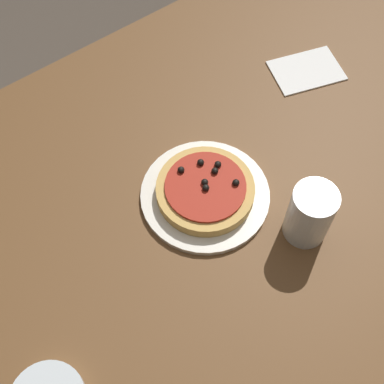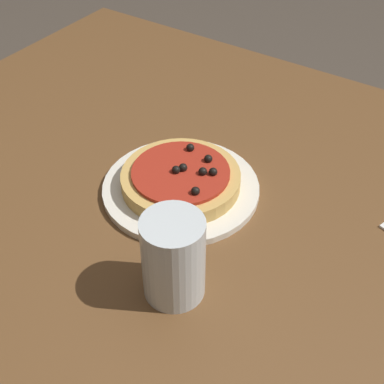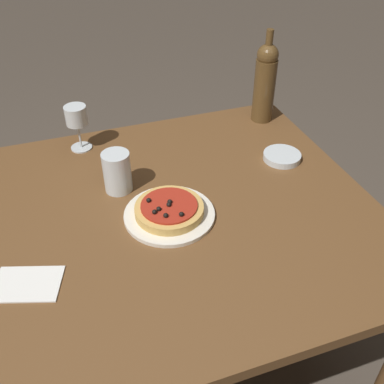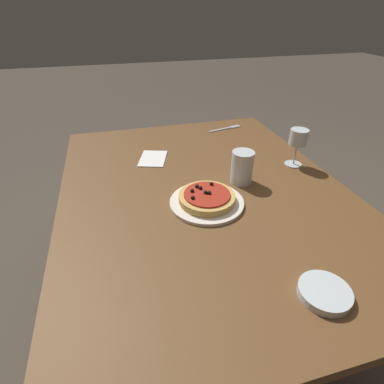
{
  "view_description": "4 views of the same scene",
  "coord_description": "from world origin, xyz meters",
  "px_view_note": "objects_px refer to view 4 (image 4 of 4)",
  "views": [
    {
      "loc": [
        -0.44,
        -0.4,
        1.64
      ],
      "look_at": [
        -0.12,
        0.03,
        0.74
      ],
      "focal_mm": 50.0,
      "sensor_mm": 36.0,
      "label": 1
    },
    {
      "loc": [
        0.29,
        -0.53,
        1.29
      ],
      "look_at": [
        -0.05,
        -0.01,
        0.75
      ],
      "focal_mm": 50.0,
      "sensor_mm": 36.0,
      "label": 2
    },
    {
      "loc": [
        0.17,
        0.96,
        1.54
      ],
      "look_at": [
        -0.15,
        0.05,
        0.8
      ],
      "focal_mm": 42.0,
      "sensor_mm": 36.0,
      "label": 3
    },
    {
      "loc": [
        -0.91,
        0.3,
        1.31
      ],
      "look_at": [
        -0.11,
        0.08,
        0.77
      ],
      "focal_mm": 28.0,
      "sensor_mm": 36.0,
      "label": 4
    }
  ],
  "objects_px": {
    "pizza": "(207,197)",
    "side_bowl": "(324,293)",
    "water_cup": "(242,167)",
    "fork": "(227,128)",
    "dining_table": "(204,205)",
    "dinner_plate": "(207,202)",
    "wine_glass": "(298,139)"
  },
  "relations": [
    {
      "from": "pizza",
      "to": "side_bowl",
      "type": "xyz_separation_m",
      "value": [
        -0.44,
        -0.16,
        -0.02
      ]
    },
    {
      "from": "water_cup",
      "to": "fork",
      "type": "relative_size",
      "value": 0.65
    },
    {
      "from": "dining_table",
      "to": "dinner_plate",
      "type": "xyz_separation_m",
      "value": [
        -0.09,
        0.02,
        0.08
      ]
    },
    {
      "from": "dining_table",
      "to": "wine_glass",
      "type": "relative_size",
      "value": 8.75
    },
    {
      "from": "dining_table",
      "to": "dinner_plate",
      "type": "bearing_deg",
      "value": 167.38
    },
    {
      "from": "water_cup",
      "to": "side_bowl",
      "type": "height_order",
      "value": "water_cup"
    },
    {
      "from": "water_cup",
      "to": "fork",
      "type": "xyz_separation_m",
      "value": [
        0.55,
        -0.15,
        -0.06
      ]
    },
    {
      "from": "dining_table",
      "to": "side_bowl",
      "type": "xyz_separation_m",
      "value": [
        -0.54,
        -0.14,
        0.08
      ]
    },
    {
      "from": "dinner_plate",
      "to": "pizza",
      "type": "relative_size",
      "value": 1.33
    },
    {
      "from": "dining_table",
      "to": "fork",
      "type": "distance_m",
      "value": 0.65
    },
    {
      "from": "pizza",
      "to": "wine_glass",
      "type": "distance_m",
      "value": 0.5
    },
    {
      "from": "dining_table",
      "to": "fork",
      "type": "height_order",
      "value": "fork"
    },
    {
      "from": "side_bowl",
      "to": "water_cup",
      "type": "bearing_deg",
      "value": -1.82
    },
    {
      "from": "dinner_plate",
      "to": "wine_glass",
      "type": "height_order",
      "value": "wine_glass"
    },
    {
      "from": "side_bowl",
      "to": "fork",
      "type": "bearing_deg",
      "value": -8.71
    },
    {
      "from": "dining_table",
      "to": "fork",
      "type": "bearing_deg",
      "value": -28.28
    },
    {
      "from": "fork",
      "to": "pizza",
      "type": "bearing_deg",
      "value": -128.95
    },
    {
      "from": "wine_glass",
      "to": "side_bowl",
      "type": "distance_m",
      "value": 0.7
    },
    {
      "from": "side_bowl",
      "to": "fork",
      "type": "relative_size",
      "value": 0.64
    },
    {
      "from": "pizza",
      "to": "wine_glass",
      "type": "relative_size",
      "value": 1.23
    },
    {
      "from": "dinner_plate",
      "to": "side_bowl",
      "type": "bearing_deg",
      "value": -160.54
    },
    {
      "from": "dinner_plate",
      "to": "water_cup",
      "type": "xyz_separation_m",
      "value": [
        0.11,
        -0.17,
        0.06
      ]
    },
    {
      "from": "side_bowl",
      "to": "dinner_plate",
      "type": "bearing_deg",
      "value": 19.46
    },
    {
      "from": "pizza",
      "to": "side_bowl",
      "type": "bearing_deg",
      "value": -160.52
    },
    {
      "from": "water_cup",
      "to": "side_bowl",
      "type": "distance_m",
      "value": 0.56
    },
    {
      "from": "pizza",
      "to": "fork",
      "type": "xyz_separation_m",
      "value": [
        0.66,
        -0.33,
        -0.02
      ]
    },
    {
      "from": "dining_table",
      "to": "dinner_plate",
      "type": "relative_size",
      "value": 5.39
    },
    {
      "from": "pizza",
      "to": "wine_glass",
      "type": "bearing_deg",
      "value": -67.89
    },
    {
      "from": "water_cup",
      "to": "side_bowl",
      "type": "relative_size",
      "value": 1.02
    },
    {
      "from": "dining_table",
      "to": "wine_glass",
      "type": "distance_m",
      "value": 0.48
    },
    {
      "from": "water_cup",
      "to": "dinner_plate",
      "type": "bearing_deg",
      "value": 121.97
    },
    {
      "from": "wine_glass",
      "to": "side_bowl",
      "type": "relative_size",
      "value": 1.27
    }
  ]
}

